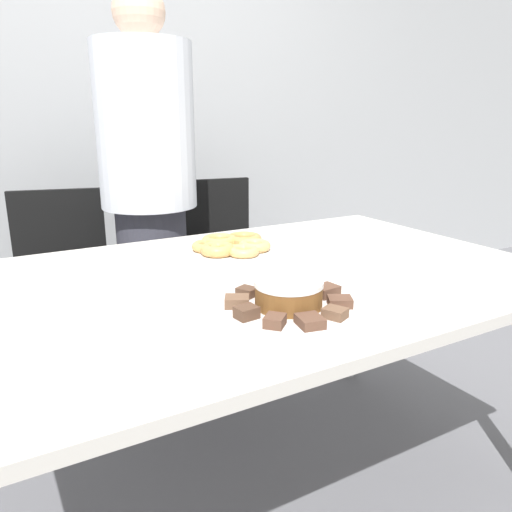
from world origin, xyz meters
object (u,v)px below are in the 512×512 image
Objects in this scene: person_standing at (149,194)px; office_chair_left at (63,302)px; plate_cake at (288,308)px; frosted_cake at (289,293)px; office_chair_right at (222,275)px; plate_donuts at (233,251)px.

person_standing is 0.61m from office_chair_left.
frosted_cake is at bearing 0.00° from plate_cake.
office_chair_right is 2.78× the size of plate_cake.
plate_cake is at bearing -103.13° from plate_donuts.
office_chair_left is 1.38m from frosted_cake.
office_chair_left reaches higher than plate_donuts.
office_chair_right is (0.39, 0.13, -0.46)m from person_standing.
person_standing is at bearing 87.56° from plate_cake.
office_chair_left is 0.95m from plate_donuts.
frosted_cake is (0.00, 0.00, 0.04)m from plate_cake.
office_chair_left and office_chair_right have the same top height.
plate_donuts is at bearing 76.87° from plate_cake.
plate_cake is at bearing -100.82° from office_chair_right.
frosted_cake is (-0.12, -0.51, 0.04)m from plate_donuts.
plate_cake is (0.32, -1.28, 0.35)m from office_chair_left.
frosted_cake reaches higher than plate_cake.
person_standing reaches higher than plate_donuts.
office_chair_right is 5.61× the size of frosted_cake.
office_chair_right reaches higher than frosted_cake.
office_chair_left is at bearing 160.87° from person_standing.
office_chair_right is at bearing 70.93° from plate_cake.
plate_donuts is at bearing -46.79° from office_chair_left.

